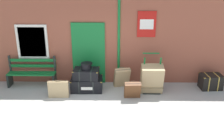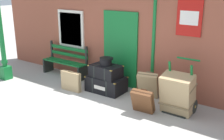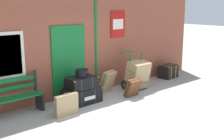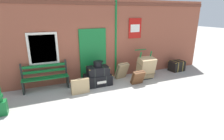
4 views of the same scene
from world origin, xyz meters
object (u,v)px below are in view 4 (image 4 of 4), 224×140
Objects in this scene: porters_trolley at (143,71)px; suitcase_beige at (122,71)px; corner_trunk at (177,66)px; steamer_trunk_base at (98,80)px; platform_bench at (46,78)px; suitcase_charcoal at (138,77)px; suitcase_brown at (80,86)px; steamer_trunk_middle at (98,71)px; large_brown_trunk at (146,68)px; round_hatbox at (98,64)px.

porters_trolley is 0.96m from suitcase_beige.
suitcase_beige reaches higher than corner_trunk.
steamer_trunk_base is 0.87× the size of porters_trolley.
suitcase_charcoal is at bearing -15.44° from platform_bench.
suitcase_brown is (-2.27, 0.05, -0.01)m from suitcase_charcoal.
large_brown_trunk is (2.08, -0.12, -0.11)m from steamer_trunk_middle.
round_hatbox is 2.16m from porters_trolley.
round_hatbox reaches higher than suitcase_beige.
corner_trunk reaches higher than steamer_trunk_base.
porters_trolley is at bearing -175.63° from corner_trunk.
corner_trunk is at bearing 16.03° from suitcase_charcoal.
porters_trolley is 1.68× the size of suitcase_beige.
suitcase_brown is at bearing -171.79° from corner_trunk.
platform_bench is 3.99m from large_brown_trunk.
suitcase_brown is (-2.90, -0.38, -0.21)m from large_brown_trunk.
round_hatbox is 1.27m from suitcase_beige.
large_brown_trunk reaches higher than suitcase_charcoal.
platform_bench is 2.21× the size of corner_trunk.
suitcase_charcoal is 0.77× the size of corner_trunk.
porters_trolley reaches higher than platform_bench.
steamer_trunk_base is 2.79× the size of round_hatbox.
steamer_trunk_middle is 1.48× the size of suitcase_charcoal.
round_hatbox is at bearing -177.10° from corner_trunk.
large_brown_trunk is at bearing -3.26° from steamer_trunk_middle.
corner_trunk is at bearing 4.37° from porters_trolley.
platform_bench reaches higher than round_hatbox.
steamer_trunk_middle is 2.09m from large_brown_trunk.
platform_bench is at bearing 168.65° from steamer_trunk_middle.
platform_bench is 3.45m from suitcase_charcoal.
round_hatbox reaches higher than suitcase_brown.
round_hatbox is at bearing 176.58° from large_brown_trunk.
suitcase_charcoal is at bearing -1.22° from suitcase_brown.
suitcase_charcoal is (-0.63, -0.42, -0.20)m from large_brown_trunk.
round_hatbox reaches higher than corner_trunk.
suitcase_charcoal is 2.27m from suitcase_brown.
steamer_trunk_middle reaches higher than steamer_trunk_base.
steamer_trunk_base is at bearing -10.77° from platform_bench.
suitcase_beige is at bearing 11.83° from steamer_trunk_base.
large_brown_trunk is 1.35× the size of suitcase_beige.
round_hatbox is at bearing 159.25° from suitcase_charcoal.
suitcase_brown is 4.94m from corner_trunk.
steamer_trunk_middle is 2.11m from porters_trolley.
steamer_trunk_base is 1.23× the size of steamer_trunk_middle.
steamer_trunk_middle is at bearing 159.52° from suitcase_charcoal.
platform_bench is 3.97m from porters_trolley.
porters_trolley is 2.10× the size of suitcase_charcoal.
platform_bench is 2.52× the size of suitcase_brown.
steamer_trunk_base is at bearing -178.89° from porters_trolley.
steamer_trunk_middle is 0.70× the size of porters_trolley.
porters_trolley reaches higher than steamer_trunk_base.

